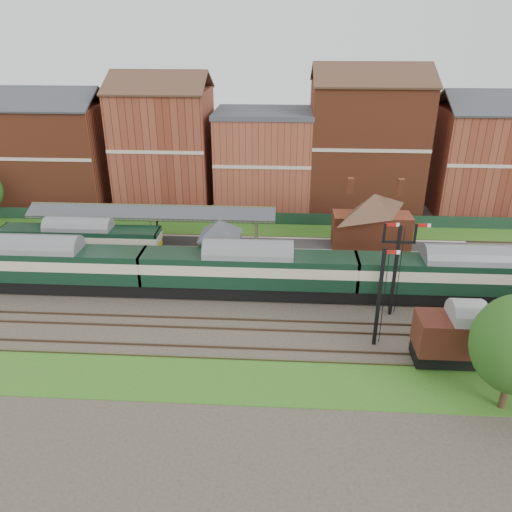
# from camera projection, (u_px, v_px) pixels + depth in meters

# --- Properties ---
(ground) EXTENTS (160.00, 160.00, 0.00)m
(ground) POSITION_uv_depth(u_px,v_px,m) (250.00, 295.00, 45.04)
(ground) COLOR #473D33
(ground) RESTS_ON ground
(grass_back) EXTENTS (90.00, 4.50, 0.06)m
(grass_back) POSITION_uv_depth(u_px,v_px,m) (260.00, 230.00, 59.54)
(grass_back) COLOR #2D6619
(grass_back) RESTS_ON ground
(grass_front) EXTENTS (90.00, 5.00, 0.06)m
(grass_front) POSITION_uv_depth(u_px,v_px,m) (237.00, 380.00, 34.14)
(grass_front) COLOR #2D6619
(grass_front) RESTS_ON ground
(fence) EXTENTS (90.00, 0.12, 1.50)m
(fence) POSITION_uv_depth(u_px,v_px,m) (260.00, 218.00, 61.06)
(fence) COLOR #193823
(fence) RESTS_ON ground
(platform) EXTENTS (55.00, 3.40, 1.00)m
(platform) POSITION_uv_depth(u_px,v_px,m) (210.00, 246.00, 53.95)
(platform) COLOR #2D2D2D
(platform) RESTS_ON ground
(signal_box) EXTENTS (5.40, 5.40, 6.00)m
(signal_box) POSITION_uv_depth(u_px,v_px,m) (220.00, 248.00, 46.82)
(signal_box) COLOR #6C7B57
(signal_box) RESTS_ON ground
(brick_hut) EXTENTS (3.20, 2.64, 2.94)m
(brick_hut) POSITION_uv_depth(u_px,v_px,m) (305.00, 269.00, 47.21)
(brick_hut) COLOR maroon
(brick_hut) RESTS_ON ground
(station_building) EXTENTS (8.10, 8.10, 5.90)m
(station_building) POSITION_uv_depth(u_px,v_px,m) (372.00, 219.00, 51.57)
(station_building) COLOR brown
(station_building) RESTS_ON platform
(canopy) EXTENTS (26.00, 3.89, 4.08)m
(canopy) POSITION_uv_depth(u_px,v_px,m) (153.00, 209.00, 52.58)
(canopy) COLOR #454F31
(canopy) RESTS_ON platform
(semaphore_bracket) EXTENTS (3.60, 0.25, 8.18)m
(semaphore_bracket) POSITION_uv_depth(u_px,v_px,m) (396.00, 264.00, 40.17)
(semaphore_bracket) COLOR black
(semaphore_bracket) RESTS_ON ground
(semaphore_siding) EXTENTS (1.23, 0.25, 8.00)m
(semaphore_siding) POSITION_uv_depth(u_px,v_px,m) (380.00, 296.00, 36.40)
(semaphore_siding) COLOR black
(semaphore_siding) RESTS_ON ground
(town_backdrop) EXTENTS (69.00, 10.00, 16.00)m
(town_backdrop) POSITION_uv_depth(u_px,v_px,m) (262.00, 154.00, 64.81)
(town_backdrop) COLOR brown
(town_backdrop) RESTS_ON ground
(dmu_train) EXTENTS (56.56, 2.97, 4.35)m
(dmu_train) POSITION_uv_depth(u_px,v_px,m) (248.00, 270.00, 43.99)
(dmu_train) COLOR black
(dmu_train) RESTS_ON ground
(platform_railcar) EXTENTS (16.37, 2.58, 3.77)m
(platform_railcar) POSITION_uv_depth(u_px,v_px,m) (81.00, 240.00, 50.99)
(platform_railcar) COLOR black
(platform_railcar) RESTS_ON ground
(goods_van_a) EXTENTS (6.44, 2.79, 3.91)m
(goods_van_a) POSITION_uv_depth(u_px,v_px,m) (462.00, 337.00, 35.09)
(goods_van_a) COLOR black
(goods_van_a) RESTS_ON ground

